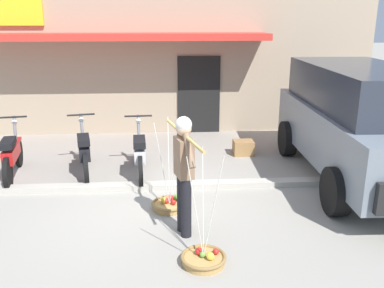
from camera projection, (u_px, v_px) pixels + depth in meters
ground_plane at (159, 205)px, 6.74m from camera, size 90.00×90.00×0.00m
sidewalk_curb at (159, 186)px, 7.39m from camera, size 20.00×0.24×0.10m
fruit_vendor at (184, 168)px, 5.59m from camera, size 0.44×1.59×1.70m
fruit_basket_left_side at (204, 258)px, 5.11m from camera, size 0.57×0.57×1.45m
fruit_basket_right_side at (170, 204)px, 6.60m from camera, size 0.57×0.57×1.45m
motorcycle_nearest_shop at (12, 155)px, 7.81m from camera, size 0.55×1.81×1.09m
motorcycle_second_in_row at (84, 151)px, 8.01m from camera, size 0.59×1.80×1.09m
motorcycle_third_in_row at (140, 153)px, 7.89m from camera, size 0.54×1.82×1.09m
parked_truck at (361, 120)px, 7.58m from camera, size 2.28×4.87×2.10m
storefront_building at (129, 46)px, 12.74m from camera, size 13.00×6.00×4.20m
wooden_crate at (243, 148)px, 9.20m from camera, size 0.44×0.36×0.32m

